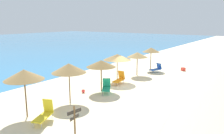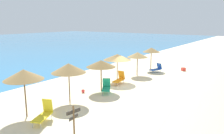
{
  "view_description": "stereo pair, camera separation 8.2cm",
  "coord_description": "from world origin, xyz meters",
  "px_view_note": "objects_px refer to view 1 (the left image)",
  "views": [
    {
      "loc": [
        -16.6,
        -10.08,
        5.71
      ],
      "look_at": [
        -0.05,
        1.52,
        1.58
      ],
      "focal_mm": 36.09,
      "sensor_mm": 36.0,
      "label": 1
    },
    {
      "loc": [
        -16.55,
        -10.14,
        5.71
      ],
      "look_at": [
        -0.05,
        1.52,
        1.58
      ],
      "focal_mm": 36.09,
      "sensor_mm": 36.0,
      "label": 2
    }
  ],
  "objects_px": {
    "beach_umbrella_5": "(151,50)",
    "lounge_chair_1": "(119,79)",
    "beach_umbrella_4": "(137,55)",
    "wooden_signpost": "(75,119)",
    "beach_umbrella_1": "(69,68)",
    "beach_ball": "(83,91)",
    "cooler_box": "(183,69)",
    "beach_umbrella_3": "(117,57)",
    "beach_umbrella_0": "(24,75)",
    "lounge_chair_0": "(106,87)",
    "lounge_chair_2": "(156,69)",
    "beach_umbrella_2": "(101,64)",
    "lounge_chair_3": "(44,113)"
  },
  "relations": [
    {
      "from": "lounge_chair_0",
      "to": "beach_ball",
      "type": "height_order",
      "value": "lounge_chair_0"
    },
    {
      "from": "wooden_signpost",
      "to": "beach_ball",
      "type": "bearing_deg",
      "value": 46.38
    },
    {
      "from": "lounge_chair_0",
      "to": "cooler_box",
      "type": "bearing_deg",
      "value": -135.81
    },
    {
      "from": "wooden_signpost",
      "to": "beach_umbrella_2",
      "type": "bearing_deg",
      "value": 35.29
    },
    {
      "from": "beach_umbrella_4",
      "to": "beach_umbrella_5",
      "type": "relative_size",
      "value": 0.93
    },
    {
      "from": "beach_umbrella_0",
      "to": "beach_umbrella_5",
      "type": "xyz_separation_m",
      "value": [
        16.51,
        -0.33,
        -0.22
      ]
    },
    {
      "from": "wooden_signpost",
      "to": "beach_ball",
      "type": "relative_size",
      "value": 5.78
    },
    {
      "from": "cooler_box",
      "to": "lounge_chair_3",
      "type": "bearing_deg",
      "value": 173.1
    },
    {
      "from": "beach_umbrella_3",
      "to": "lounge_chair_2",
      "type": "distance_m",
      "value": 6.4
    },
    {
      "from": "cooler_box",
      "to": "beach_umbrella_3",
      "type": "bearing_deg",
      "value": 156.02
    },
    {
      "from": "beach_umbrella_2",
      "to": "lounge_chair_0",
      "type": "relative_size",
      "value": 1.8
    },
    {
      "from": "beach_umbrella_4",
      "to": "beach_umbrella_3",
      "type": "bearing_deg",
      "value": 173.98
    },
    {
      "from": "beach_umbrella_4",
      "to": "wooden_signpost",
      "type": "distance_m",
      "value": 13.98
    },
    {
      "from": "beach_umbrella_2",
      "to": "lounge_chair_0",
      "type": "xyz_separation_m",
      "value": [
        -0.15,
        -0.63,
        -1.82
      ]
    },
    {
      "from": "beach_umbrella_0",
      "to": "lounge_chair_3",
      "type": "height_order",
      "value": "beach_umbrella_0"
    },
    {
      "from": "beach_umbrella_5",
      "to": "lounge_chair_1",
      "type": "distance_m",
      "value": 7.42
    },
    {
      "from": "beach_umbrella_0",
      "to": "lounge_chair_0",
      "type": "xyz_separation_m",
      "value": [
        6.55,
        -1.16,
        -2.14
      ]
    },
    {
      "from": "wooden_signpost",
      "to": "cooler_box",
      "type": "height_order",
      "value": "wooden_signpost"
    },
    {
      "from": "beach_umbrella_5",
      "to": "lounge_chair_0",
      "type": "height_order",
      "value": "beach_umbrella_5"
    },
    {
      "from": "beach_umbrella_1",
      "to": "lounge_chair_0",
      "type": "bearing_deg",
      "value": -13.9
    },
    {
      "from": "beach_umbrella_2",
      "to": "beach_umbrella_5",
      "type": "height_order",
      "value": "beach_umbrella_5"
    },
    {
      "from": "beach_umbrella_1",
      "to": "beach_ball",
      "type": "height_order",
      "value": "beach_umbrella_1"
    },
    {
      "from": "beach_umbrella_0",
      "to": "lounge_chair_3",
      "type": "distance_m",
      "value": 2.57
    },
    {
      "from": "lounge_chair_3",
      "to": "beach_ball",
      "type": "bearing_deg",
      "value": -94.83
    },
    {
      "from": "lounge_chair_0",
      "to": "lounge_chair_2",
      "type": "xyz_separation_m",
      "value": [
        9.33,
        -0.17,
        -0.08
      ]
    },
    {
      "from": "beach_umbrella_0",
      "to": "beach_umbrella_2",
      "type": "relative_size",
      "value": 1.13
    },
    {
      "from": "lounge_chair_3",
      "to": "wooden_signpost",
      "type": "bearing_deg",
      "value": 150.36
    },
    {
      "from": "lounge_chair_0",
      "to": "lounge_chair_3",
      "type": "bearing_deg",
      "value": 58.73
    },
    {
      "from": "beach_umbrella_1",
      "to": "beach_umbrella_4",
      "type": "relative_size",
      "value": 1.14
    },
    {
      "from": "cooler_box",
      "to": "lounge_chair_2",
      "type": "bearing_deg",
      "value": 136.39
    },
    {
      "from": "beach_umbrella_5",
      "to": "beach_ball",
      "type": "xyz_separation_m",
      "value": [
        -11.07,
        0.69,
        -2.27
      ]
    },
    {
      "from": "lounge_chair_3",
      "to": "wooden_signpost",
      "type": "distance_m",
      "value": 2.74
    },
    {
      "from": "beach_ball",
      "to": "beach_umbrella_1",
      "type": "bearing_deg",
      "value": -161.86
    },
    {
      "from": "beach_umbrella_4",
      "to": "beach_ball",
      "type": "xyz_separation_m",
      "value": [
        -7.82,
        0.64,
        -2.08
      ]
    },
    {
      "from": "beach_ball",
      "to": "lounge_chair_1",
      "type": "bearing_deg",
      "value": -13.69
    },
    {
      "from": "lounge_chair_1",
      "to": "beach_umbrella_0",
      "type": "bearing_deg",
      "value": 79.66
    },
    {
      "from": "beach_umbrella_2",
      "to": "cooler_box",
      "type": "height_order",
      "value": "beach_umbrella_2"
    },
    {
      "from": "beach_umbrella_3",
      "to": "cooler_box",
      "type": "xyz_separation_m",
      "value": [
        8.36,
        -3.72,
        -2.19
      ]
    },
    {
      "from": "beach_umbrella_0",
      "to": "lounge_chair_0",
      "type": "relative_size",
      "value": 2.05
    },
    {
      "from": "beach_umbrella_1",
      "to": "lounge_chair_1",
      "type": "relative_size",
      "value": 1.82
    },
    {
      "from": "beach_umbrella_1",
      "to": "beach_umbrella_2",
      "type": "bearing_deg",
      "value": -3.0
    },
    {
      "from": "lounge_chair_2",
      "to": "cooler_box",
      "type": "relative_size",
      "value": 3.87
    },
    {
      "from": "beach_umbrella_4",
      "to": "lounge_chair_2",
      "type": "relative_size",
      "value": 1.53
    },
    {
      "from": "cooler_box",
      "to": "lounge_chair_0",
      "type": "bearing_deg",
      "value": 168.06
    },
    {
      "from": "lounge_chair_1",
      "to": "lounge_chair_2",
      "type": "distance_m",
      "value": 6.58
    },
    {
      "from": "beach_umbrella_2",
      "to": "beach_umbrella_3",
      "type": "distance_m",
      "value": 3.31
    },
    {
      "from": "lounge_chair_2",
      "to": "beach_umbrella_2",
      "type": "bearing_deg",
      "value": 103.54
    },
    {
      "from": "beach_umbrella_3",
      "to": "lounge_chair_0",
      "type": "bearing_deg",
      "value": -160.19
    },
    {
      "from": "lounge_chair_1",
      "to": "lounge_chair_2",
      "type": "bearing_deg",
      "value": -103.21
    },
    {
      "from": "lounge_chair_2",
      "to": "beach_ball",
      "type": "bearing_deg",
      "value": 99.31
    }
  ]
}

